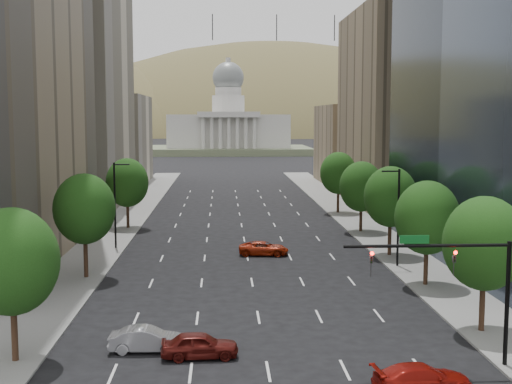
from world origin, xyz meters
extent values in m
cube|color=slate|center=(-15.50, 60.00, 0.07)|extent=(6.00, 200.00, 0.15)
cube|color=slate|center=(15.50, 60.00, 0.07)|extent=(6.00, 200.00, 0.15)
cube|color=beige|center=(-25.00, 103.00, 17.50)|extent=(14.00, 30.00, 35.00)
cube|color=beige|center=(-25.00, 136.00, 9.00)|extent=(14.00, 26.00, 18.00)
cube|color=#8C7759|center=(25.00, 100.00, 15.00)|extent=(14.00, 30.00, 30.00)
cube|color=#8C7759|center=(25.00, 133.00, 8.00)|extent=(14.00, 26.00, 16.00)
cylinder|color=#382316|center=(14.00, 36.00, 2.00)|extent=(0.36, 0.36, 4.00)
ellipsoid|color=#17360E|center=(14.00, 36.00, 5.76)|extent=(5.20, 5.20, 5.98)
cylinder|color=#382316|center=(14.00, 48.00, 1.95)|extent=(0.36, 0.36, 3.90)
ellipsoid|color=#17360E|center=(14.00, 48.00, 5.62)|extent=(5.20, 5.20, 5.98)
cylinder|color=#382316|center=(14.00, 60.00, 2.05)|extent=(0.36, 0.36, 4.10)
ellipsoid|color=#17360E|center=(14.00, 60.00, 5.90)|extent=(5.20, 5.20, 5.98)
cylinder|color=#382316|center=(14.00, 74.00, 1.90)|extent=(0.36, 0.36, 3.80)
ellipsoid|color=#17360E|center=(14.00, 74.00, 5.47)|extent=(5.20, 5.20, 5.98)
cylinder|color=#382316|center=(14.00, 90.00, 2.00)|extent=(0.36, 0.36, 4.00)
ellipsoid|color=#17360E|center=(14.00, 90.00, 5.76)|extent=(5.20, 5.20, 5.98)
cylinder|color=#382316|center=(-14.00, 32.00, 2.00)|extent=(0.36, 0.36, 4.00)
ellipsoid|color=#17360E|center=(-14.00, 32.00, 5.76)|extent=(5.20, 5.20, 5.98)
cylinder|color=#382316|center=(-14.00, 52.00, 2.08)|extent=(0.36, 0.36, 4.15)
ellipsoid|color=#17360E|center=(-14.00, 52.00, 5.98)|extent=(5.20, 5.20, 5.98)
cylinder|color=#382316|center=(-14.00, 78.00, 1.98)|extent=(0.36, 0.36, 3.95)
ellipsoid|color=#17360E|center=(-14.00, 78.00, 5.69)|extent=(5.20, 5.20, 5.98)
cylinder|color=black|center=(13.50, 55.00, 4.50)|extent=(0.20, 0.20, 9.00)
cylinder|color=black|center=(12.70, 55.00, 8.80)|extent=(1.60, 0.14, 0.14)
cylinder|color=black|center=(-13.50, 65.00, 4.50)|extent=(0.20, 0.20, 9.00)
cylinder|color=black|center=(-12.70, 65.00, 8.80)|extent=(1.60, 0.14, 0.14)
cylinder|color=black|center=(13.00, 30.00, 3.50)|extent=(0.24, 0.24, 7.00)
cylinder|color=black|center=(8.50, 30.00, 6.80)|extent=(9.00, 0.18, 0.18)
imported|color=black|center=(10.00, 30.00, 6.25)|extent=(0.18, 0.22, 1.10)
imported|color=black|center=(5.50, 30.00, 6.25)|extent=(0.18, 0.22, 1.10)
sphere|color=#FF0C07|center=(10.00, 29.82, 6.45)|extent=(0.20, 0.20, 0.20)
sphere|color=#FF0C07|center=(5.50, 29.82, 6.45)|extent=(0.20, 0.20, 0.20)
cube|color=#0C591E|center=(7.80, 30.00, 7.15)|extent=(1.60, 0.06, 0.45)
cube|color=#596647|center=(0.00, 250.00, 1.25)|extent=(60.00, 40.00, 2.50)
cube|color=silver|center=(0.00, 250.00, 8.50)|extent=(44.00, 26.00, 12.00)
cube|color=silver|center=(0.00, 236.00, 14.50)|extent=(22.00, 4.00, 2.00)
cylinder|color=silver|center=(0.00, 250.00, 18.00)|extent=(12.00, 12.00, 7.00)
cylinder|color=silver|center=(0.00, 250.00, 23.00)|extent=(9.60, 9.60, 3.00)
sphere|color=slate|center=(0.00, 250.00, 28.10)|extent=(11.60, 11.60, 11.60)
cylinder|color=silver|center=(0.00, 250.00, 33.95)|extent=(1.80, 1.80, 2.50)
ellipsoid|color=brown|center=(-140.00, 560.00, -33.25)|extent=(380.00, 342.00, 190.00)
ellipsoid|color=brown|center=(40.00, 600.00, -42.00)|extent=(440.00, 396.00, 240.00)
ellipsoid|color=brown|center=(210.00, 640.00, -35.00)|extent=(360.00, 324.00, 200.00)
cylinder|color=black|center=(-10.00, 590.00, 90.00)|extent=(0.80, 0.80, 22.00)
cylinder|color=black|center=(45.00, 590.00, 90.00)|extent=(0.80, 0.80, 22.00)
cylinder|color=black|center=(95.00, 590.00, 90.00)|extent=(0.80, 0.80, 22.00)
imported|color=maroon|center=(7.44, 26.74, 0.73)|extent=(5.22, 2.63, 1.45)
imported|color=#4D100C|center=(-3.75, 32.29, 0.75)|extent=(4.46, 1.96, 1.49)
imported|color=#9D9DA2|center=(-6.88, 33.52, 0.72)|extent=(4.40, 1.59, 1.44)
imported|color=#9C220B|center=(1.66, 61.11, 0.68)|extent=(5.12, 2.73, 1.37)
camera|label=1|loc=(-2.42, -5.41, 13.65)|focal=47.90mm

